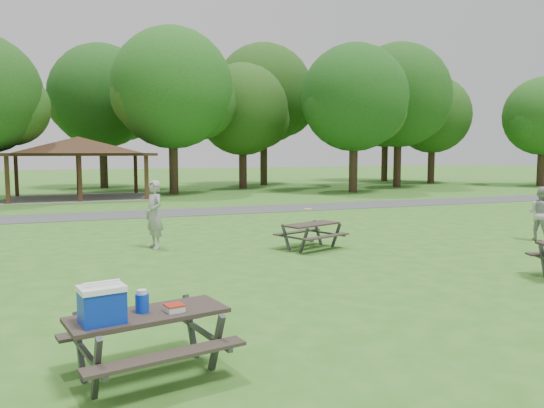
{
  "coord_description": "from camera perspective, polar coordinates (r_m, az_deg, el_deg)",
  "views": [
    {
      "loc": [
        -4.59,
        -10.55,
        2.84
      ],
      "look_at": [
        1.0,
        4.0,
        1.3
      ],
      "focal_mm": 35.0,
      "sensor_mm": 36.0,
      "label": 1
    }
  ],
  "objects": [
    {
      "name": "asphalt_path",
      "position": [
        25.13,
        -10.36,
        -0.91
      ],
      "size": [
        120.0,
        3.2,
        0.02
      ],
      "primitive_type": "cube",
      "color": "#424345",
      "rests_on": "ground"
    },
    {
      "name": "picnic_table_near",
      "position": [
        6.91,
        -14.61,
        -11.91
      ],
      "size": [
        2.23,
        1.93,
        1.36
      ],
      "color": "#2C241F",
      "rests_on": "ground"
    },
    {
      "name": "picnic_table_middle",
      "position": [
        15.6,
        4.25,
        -2.75
      ],
      "size": [
        2.16,
        1.97,
        0.77
      ],
      "color": "#2E2521",
      "rests_on": "ground"
    },
    {
      "name": "tree_row_f",
      "position": [
        41.18,
        -3.08,
        9.82
      ],
      "size": [
        7.35,
        7.0,
        9.55
      ],
      "color": "#331E16",
      "rests_on": "ground"
    },
    {
      "name": "frisbee_catcher",
      "position": [
        19.04,
        26.95,
        -0.93
      ],
      "size": [
        0.87,
        0.99,
        1.73
      ],
      "primitive_type": "imported",
      "rotation": [
        0.0,
        0.0,
        1.86
      ],
      "color": "#AEAEB1",
      "rests_on": "ground"
    },
    {
      "name": "tree_deep_c",
      "position": [
        45.6,
        -0.79,
        11.45
      ],
      "size": [
        8.82,
        8.4,
        11.9
      ],
      "color": "#322316",
      "rests_on": "ground"
    },
    {
      "name": "ground",
      "position": [
        11.85,
        2.45,
        -8.24
      ],
      "size": [
        160.0,
        160.0,
        0.0
      ],
      "primitive_type": "plane",
      "color": "#336D1F",
      "rests_on": "ground"
    },
    {
      "name": "pavilion",
      "position": [
        34.55,
        -20.14,
        5.68
      ],
      "size": [
        8.6,
        7.01,
        3.76
      ],
      "color": "#392615",
      "rests_on": "ground"
    },
    {
      "name": "tree_row_g",
      "position": [
        37.71,
        8.95,
        10.89
      ],
      "size": [
        7.77,
        7.4,
        10.25
      ],
      "color": "black",
      "rests_on": "ground"
    },
    {
      "name": "tree_row_j",
      "position": [
        49.45,
        27.19,
        8.19
      ],
      "size": [
        6.72,
        6.4,
        8.96
      ],
      "color": "black",
      "rests_on": "ground"
    },
    {
      "name": "tree_row_i",
      "position": [
        50.16,
        16.94,
        8.92
      ],
      "size": [
        7.14,
        6.8,
        9.52
      ],
      "color": "#301E15",
      "rests_on": "ground"
    },
    {
      "name": "tree_deep_d",
      "position": [
        52.75,
        12.2,
        10.08
      ],
      "size": [
        8.4,
        8.0,
        11.27
      ],
      "color": "black",
      "rests_on": "ground"
    },
    {
      "name": "tree_deep_b",
      "position": [
        43.84,
        -17.72,
        10.68
      ],
      "size": [
        8.4,
        8.0,
        11.13
      ],
      "color": "black",
      "rests_on": "ground"
    },
    {
      "name": "frisbee_in_flight",
      "position": [
        16.11,
        3.87,
        -0.53
      ],
      "size": [
        0.25,
        0.25,
        0.02
      ],
      "color": "yellow",
      "rests_on": "ground"
    },
    {
      "name": "frisbee_thrower",
      "position": [
        15.94,
        -12.57,
        -1.1
      ],
      "size": [
        0.69,
        0.85,
        2.01
      ],
      "primitive_type": "imported",
      "rotation": [
        0.0,
        0.0,
        -1.25
      ],
      "color": "#A1A0A3",
      "rests_on": "ground"
    },
    {
      "name": "tree_row_e",
      "position": [
        36.41,
        -10.53,
        11.77
      ],
      "size": [
        8.4,
        8.0,
        11.02
      ],
      "color": "black",
      "rests_on": "ground"
    },
    {
      "name": "tree_row_h",
      "position": [
        43.91,
        13.57,
        10.97
      ],
      "size": [
        8.61,
        8.2,
        11.37
      ],
      "color": "black",
      "rests_on": "ground"
    }
  ]
}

